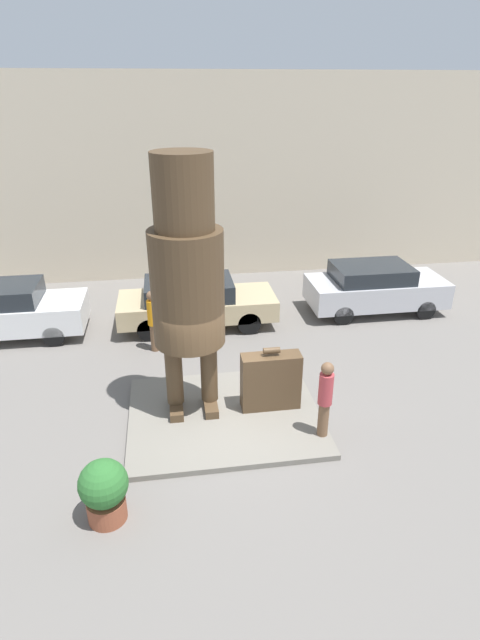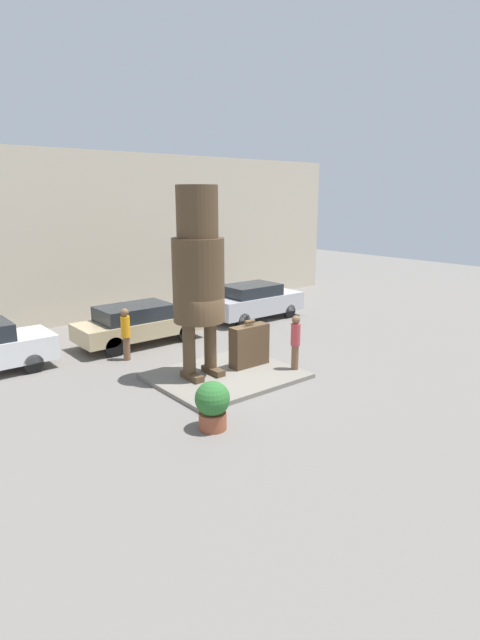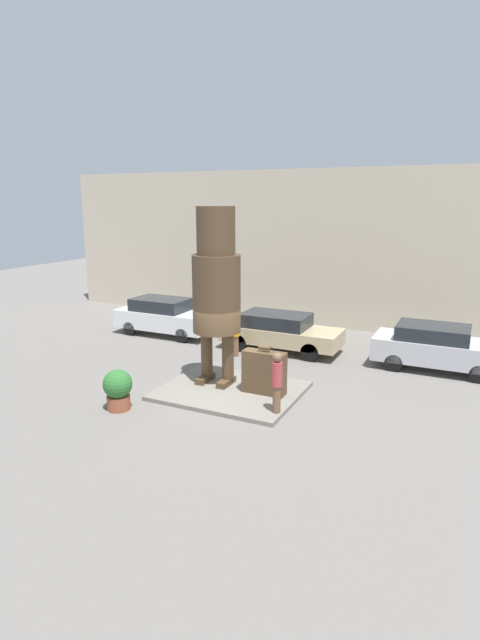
% 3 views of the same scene
% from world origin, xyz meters
% --- Properties ---
extents(ground_plane, '(60.00, 60.00, 0.00)m').
position_xyz_m(ground_plane, '(0.00, 0.00, 0.00)').
color(ground_plane, slate).
extents(pedestal, '(4.15, 3.42, 0.12)m').
position_xyz_m(pedestal, '(0.00, 0.00, 0.06)').
color(pedestal, slate).
rests_on(pedestal, ground_plane).
extents(building_backdrop, '(28.00, 0.60, 7.14)m').
position_xyz_m(building_backdrop, '(0.00, 9.50, 3.57)').
color(building_backdrop, beige).
rests_on(building_backdrop, ground_plane).
extents(statue_figure, '(1.48, 1.48, 5.46)m').
position_xyz_m(statue_figure, '(-0.66, 0.36, 3.32)').
color(statue_figure, '#4C3823').
rests_on(statue_figure, pedestal).
extents(giant_suitcase, '(1.30, 0.44, 1.48)m').
position_xyz_m(giant_suitcase, '(1.04, 0.13, 0.78)').
color(giant_suitcase, '#4C3823').
rests_on(giant_suitcase, pedestal).
extents(tourist, '(0.29, 0.29, 1.69)m').
position_xyz_m(tourist, '(1.90, -1.02, 1.05)').
color(tourist, brown).
rests_on(tourist, pedestal).
extents(parked_car_tan, '(4.66, 1.79, 1.47)m').
position_xyz_m(parked_car_tan, '(-0.29, 4.80, 0.79)').
color(parked_car_tan, tan).
rests_on(parked_car_tan, ground_plane).
extents(parked_car_silver, '(4.31, 1.82, 1.57)m').
position_xyz_m(parked_car_silver, '(5.45, 5.03, 0.82)').
color(parked_car_silver, '#B7B7BC').
rests_on(parked_car_silver, ground_plane).
extents(planter_pot, '(0.82, 0.82, 1.16)m').
position_xyz_m(planter_pot, '(-2.29, -2.49, 0.62)').
color(planter_pot, brown).
rests_on(planter_pot, ground_plane).
extents(worker_hivis, '(0.30, 0.30, 1.75)m').
position_xyz_m(worker_hivis, '(-1.51, 3.39, 0.96)').
color(worker_hivis, brown).
rests_on(worker_hivis, ground_plane).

